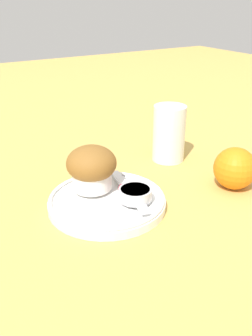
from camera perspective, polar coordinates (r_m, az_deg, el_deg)
name	(u,v)px	position (r m, az deg, el deg)	size (l,w,h in m)	color
ground_plane	(112,211)	(0.61, -2.19, -6.54)	(3.00, 3.00, 0.00)	tan
plate	(107,201)	(0.61, -2.90, -5.09)	(0.19, 0.19, 0.02)	white
muffin	(92,167)	(0.62, -5.26, 0.09)	(0.08, 0.08, 0.07)	silver
cream_ramekin	(135,193)	(0.60, 1.42, -3.89)	(0.05, 0.05, 0.02)	silver
berry_pair	(126,191)	(0.61, -0.02, -3.49)	(0.03, 0.02, 0.02)	maroon
butter_knife	(129,190)	(0.62, 0.42, -3.43)	(0.15, 0.04, 0.00)	silver
orange_fruit	(235,168)	(0.69, 16.26, -0.04)	(0.08, 0.08, 0.08)	orange
juice_glass	(169,133)	(0.77, 6.57, 5.26)	(0.07, 0.07, 0.12)	silver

